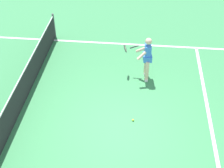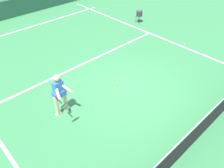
# 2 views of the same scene
# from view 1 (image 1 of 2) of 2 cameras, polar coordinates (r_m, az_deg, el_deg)

# --- Properties ---
(ground_plane) EXTENTS (27.16, 27.16, 0.00)m
(ground_plane) POSITION_cam_1_polar(r_m,az_deg,el_deg) (9.44, 1.53, -7.67)
(ground_plane) COLOR #38844C
(service_line_marking) EXTENTS (9.11, 0.10, 0.01)m
(service_line_marking) POSITION_cam_1_polar(r_m,az_deg,el_deg) (9.68, 17.29, -8.45)
(service_line_marking) COLOR white
(service_line_marking) RESTS_ON ground
(sideline_right_marking) EXTENTS (0.10, 18.90, 0.01)m
(sideline_right_marking) POSITION_cam_1_polar(r_m,az_deg,el_deg) (12.99, 3.16, 7.01)
(sideline_right_marking) COLOR white
(sideline_right_marking) RESTS_ON ground
(court_net) EXTENTS (9.79, 0.08, 1.02)m
(court_net) POSITION_cam_1_polar(r_m,az_deg,el_deg) (9.74, -16.97, -4.07)
(court_net) COLOR #4C4C51
(court_net) RESTS_ON ground
(tennis_player) EXTENTS (0.74, 0.99, 1.55)m
(tennis_player) POSITION_cam_1_polar(r_m,az_deg,el_deg) (10.78, 6.08, 4.81)
(tennis_player) COLOR beige
(tennis_player) RESTS_ON ground
(tennis_ball_near) EXTENTS (0.07, 0.07, 0.07)m
(tennis_ball_near) POSITION_cam_1_polar(r_m,az_deg,el_deg) (9.62, 3.71, -6.35)
(tennis_ball_near) COLOR #D1E533
(tennis_ball_near) RESTS_ON ground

